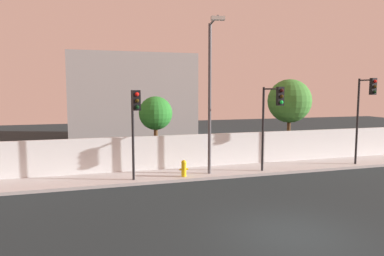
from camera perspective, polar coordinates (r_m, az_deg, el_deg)
ground_plane at (r=11.61m, az=15.90°, el=-16.30°), size 80.00×80.00×0.00m
sidewalk at (r=18.68m, az=2.16°, el=-7.22°), size 36.00×2.40×0.15m
perimeter_wall at (r=19.68m, az=0.96°, el=-3.63°), size 36.00×0.18×1.80m
traffic_light_left at (r=21.86m, az=26.14°, el=3.67°), size 0.36×1.20×4.88m
traffic_light_center at (r=18.12m, az=12.78°, el=2.80°), size 0.37×1.68×4.39m
traffic_light_right at (r=16.26m, az=-9.16°, el=2.01°), size 0.36×1.07×4.23m
street_lamp_curbside at (r=17.48m, az=3.02°, el=6.68°), size 0.75×2.26×7.47m
fire_hydrant at (r=17.50m, az=-1.33°, el=-6.39°), size 0.44×0.26×0.82m
roadside_tree_leftmost at (r=20.19m, az=-5.88°, el=2.30°), size 1.91×1.91×4.04m
roadside_tree_midleft at (r=23.36m, az=15.40°, el=4.17°), size 2.76×2.76×5.07m
low_building_distant at (r=32.74m, az=-9.70°, el=4.94°), size 10.83×6.00×7.53m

